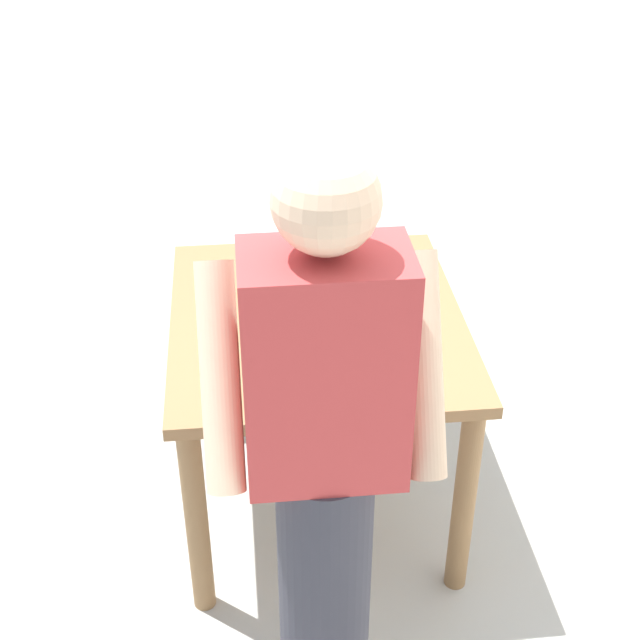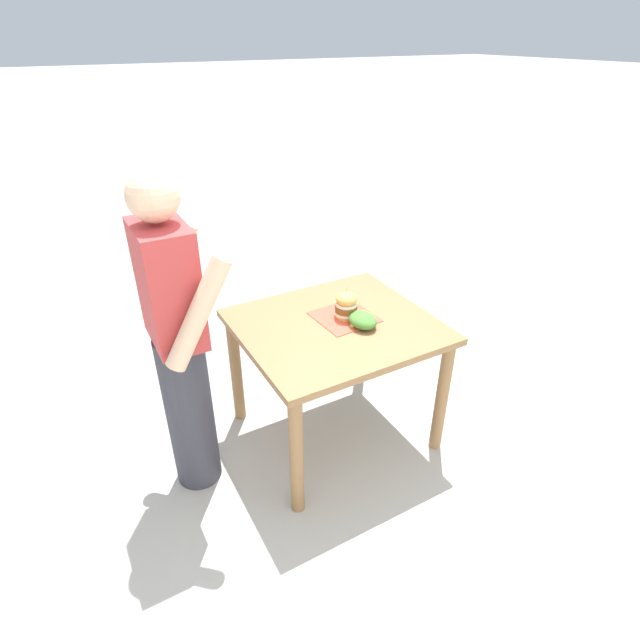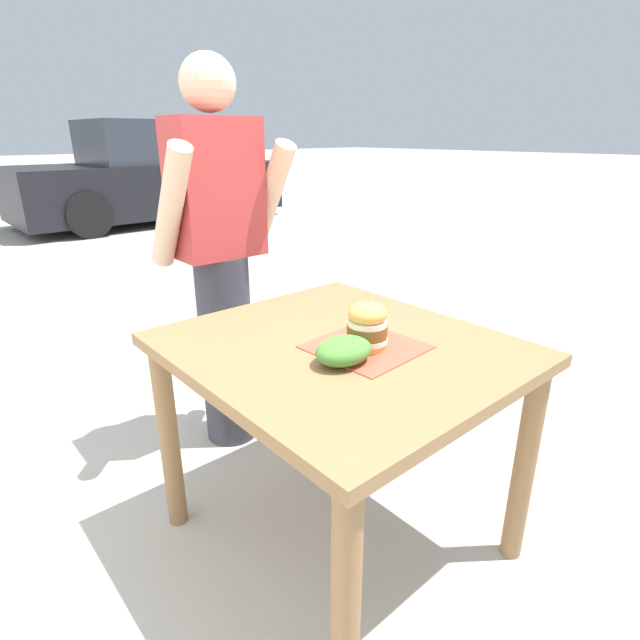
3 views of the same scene
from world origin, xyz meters
TOP-DOWN VIEW (x-y plane):
  - ground_plane at (0.00, 0.00)m, footprint 80.00×80.00m
  - patio_table at (0.00, 0.00)m, footprint 0.94×1.04m
  - serving_paper at (0.04, -0.08)m, footprint 0.33×0.33m
  - sandwich at (0.03, -0.08)m, footprint 0.13×0.13m
  - pickle_spear at (-0.06, -0.07)m, footprint 0.07×0.07m
  - side_salad at (-0.09, -0.11)m, footprint 0.18×0.14m
  - diner_across_table at (0.06, 0.83)m, footprint 0.55×0.35m
  - parked_car_mid_block at (2.52, 7.27)m, footprint 4.22×1.87m

SIDE VIEW (x-z plane):
  - ground_plane at x=0.00m, z-range 0.00..0.00m
  - patio_table at x=0.00m, z-range 0.26..1.04m
  - parked_car_mid_block at x=2.52m, z-range -0.08..1.52m
  - serving_paper at x=0.04m, z-range 0.77..0.78m
  - pickle_spear at x=-0.06m, z-range 0.78..0.80m
  - side_salad at x=-0.09m, z-range 0.77..0.85m
  - sandwich at x=0.03m, z-range 0.76..0.94m
  - diner_across_table at x=0.06m, z-range 0.04..1.73m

